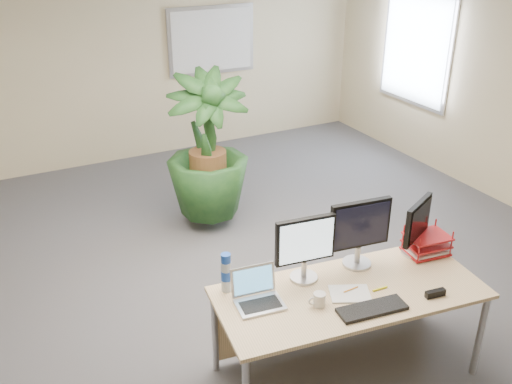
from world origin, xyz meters
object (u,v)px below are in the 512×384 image
desk (342,300)px  laptop (257,294)px  monitor_right (360,229)px  monitor_left (305,245)px  floor_plant (208,162)px

desk → laptop: (-0.65, 0.09, 0.21)m
desk → monitor_right: 0.54m
desk → monitor_left: size_ratio=4.00×
floor_plant → monitor_left: bearing=-95.5°
desk → laptop: size_ratio=5.71×
desk → floor_plant: bearing=90.1°
desk → floor_plant: 2.51m
floor_plant → monitor_right: (0.23, -2.35, 0.29)m
floor_plant → monitor_right: 2.38m
monitor_left → laptop: (-0.43, -0.09, -0.23)m
monitor_left → monitor_right: (0.45, -0.02, 0.02)m
desk → floor_plant: (-0.00, 2.50, 0.17)m
floor_plant → monitor_left: size_ratio=3.02×
laptop → monitor_right: bearing=4.1°
floor_plant → laptop: floor_plant is taller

